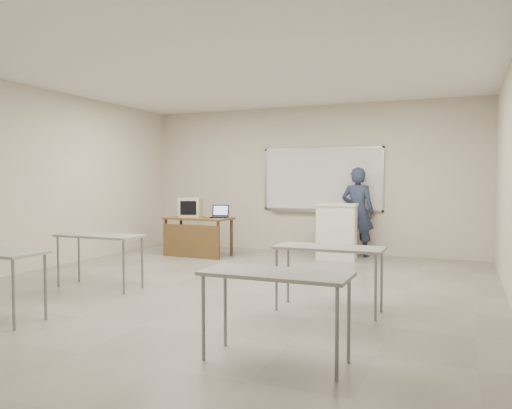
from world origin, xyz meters
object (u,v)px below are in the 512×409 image
at_px(presenter, 358,212).
at_px(crt_monitor, 191,207).
at_px(laptop, 221,215).
at_px(podium, 337,231).
at_px(instructor_desk, 196,230).
at_px(whiteboard, 322,180).
at_px(keyboard, 333,203).
at_px(mouse, 209,217).

bearing_deg(presenter, crt_monitor, 20.70).
bearing_deg(laptop, podium, -4.11).
bearing_deg(instructor_desk, presenter, 25.47).
bearing_deg(crt_monitor, laptop, -14.05).
xyz_separation_m(whiteboard, crt_monitor, (-2.35, -1.24, -0.54)).
distance_m(instructor_desk, podium, 2.70).
bearing_deg(instructor_desk, crt_monitor, 139.32).
relative_size(whiteboard, podium, 2.38).
bearing_deg(presenter, whiteboard, -14.90).
height_order(whiteboard, keyboard, whiteboard).
distance_m(whiteboard, presenter, 1.03).
height_order(podium, presenter, presenter).
height_order(instructor_desk, laptop, laptop).
height_order(mouse, presenter, presenter).
height_order(laptop, presenter, presenter).
xyz_separation_m(laptop, keyboard, (2.12, 0.48, 0.25)).
bearing_deg(presenter, instructor_desk, 26.18).
xyz_separation_m(instructor_desk, mouse, (0.20, 0.16, 0.25)).
height_order(whiteboard, instructor_desk, whiteboard).
bearing_deg(podium, crt_monitor, -176.09).
relative_size(laptop, mouse, 3.64).
xyz_separation_m(instructor_desk, laptop, (0.40, 0.27, 0.29)).
distance_m(instructor_desk, crt_monitor, 0.54).
bearing_deg(podium, keyboard, 152.03).
bearing_deg(whiteboard, instructor_desk, -144.87).
height_order(whiteboard, laptop, whiteboard).
xyz_separation_m(crt_monitor, mouse, (0.45, -0.08, -0.17)).
bearing_deg(crt_monitor, instructor_desk, -59.93).
distance_m(instructor_desk, mouse, 0.35).
height_order(laptop, keyboard, keyboard).
distance_m(laptop, keyboard, 2.18).
relative_size(whiteboard, presenter, 1.43).
relative_size(podium, presenter, 0.60).
distance_m(instructor_desk, keyboard, 2.68).
xyz_separation_m(mouse, presenter, (2.68, 1.06, 0.10)).
height_order(crt_monitor, laptop, crt_monitor).
xyz_separation_m(crt_monitor, keyboard, (2.77, 0.51, 0.11)).
relative_size(instructor_desk, presenter, 0.75).
height_order(podium, laptop, podium).
distance_m(keyboard, presenter, 0.63).
xyz_separation_m(whiteboard, keyboard, (0.42, -0.73, -0.43)).
relative_size(instructor_desk, mouse, 14.18).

